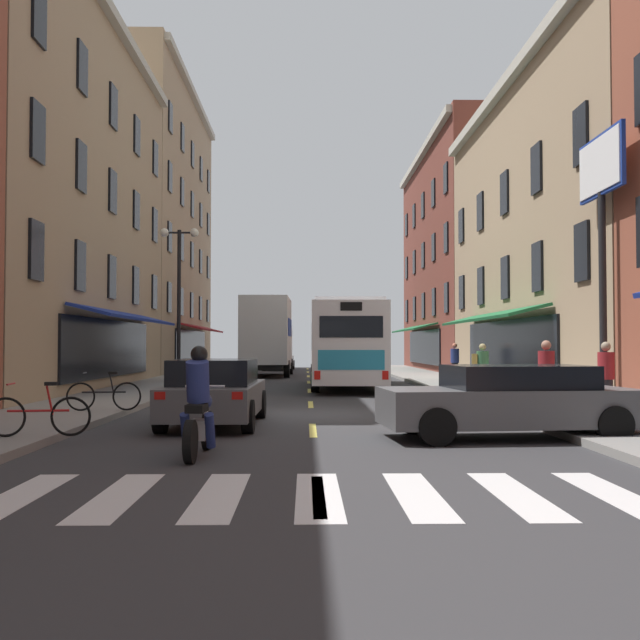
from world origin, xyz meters
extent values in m
cube|color=#333335|center=(0.00, 0.00, -0.05)|extent=(34.80, 80.00, 0.10)
cube|color=#DBCC4C|center=(0.00, -10.00, 0.00)|extent=(0.14, 2.40, 0.01)
cube|color=#DBCC4C|center=(0.00, -3.50, 0.00)|extent=(0.14, 2.40, 0.01)
cube|color=#DBCC4C|center=(0.00, 3.00, 0.00)|extent=(0.14, 2.40, 0.01)
cube|color=#DBCC4C|center=(0.00, 9.50, 0.00)|extent=(0.14, 2.40, 0.01)
cube|color=#DBCC4C|center=(0.00, 16.00, 0.00)|extent=(0.14, 2.40, 0.01)
cube|color=#DBCC4C|center=(0.00, 22.50, 0.00)|extent=(0.14, 2.40, 0.01)
cube|color=#DBCC4C|center=(0.00, 29.00, 0.00)|extent=(0.14, 2.40, 0.01)
cube|color=#DBCC4C|center=(0.00, 35.50, 0.00)|extent=(0.14, 2.40, 0.01)
cube|color=silver|center=(-3.30, -10.00, 0.00)|extent=(0.50, 2.80, 0.01)
cube|color=silver|center=(-2.20, -10.00, 0.00)|extent=(0.50, 2.80, 0.01)
cube|color=silver|center=(-1.10, -10.00, 0.00)|extent=(0.50, 2.80, 0.01)
cube|color=silver|center=(0.00, -10.00, 0.00)|extent=(0.50, 2.80, 0.01)
cube|color=silver|center=(1.10, -10.00, 0.00)|extent=(0.50, 2.80, 0.01)
cube|color=silver|center=(2.20, -10.00, 0.00)|extent=(0.50, 2.80, 0.01)
cube|color=silver|center=(3.30, -10.00, 0.00)|extent=(0.50, 2.80, 0.01)
cube|color=gray|center=(-5.90, 0.00, 0.07)|extent=(3.00, 80.00, 0.14)
cube|color=gray|center=(5.90, 0.00, 0.07)|extent=(3.00, 80.00, 0.14)
cube|color=#9E8466|center=(-11.40, 10.00, 7.09)|extent=(8.00, 19.90, 14.17)
cube|color=#B2AD9E|center=(-7.30, 10.00, 13.82)|extent=(0.44, 19.40, 0.40)
cube|color=black|center=(-7.36, 10.00, 1.55)|extent=(0.10, 12.00, 2.10)
cube|color=navy|center=(-6.65, 10.00, 2.75)|extent=(1.38, 11.20, 0.44)
cube|color=black|center=(-7.36, 2.00, 4.20)|extent=(0.10, 1.00, 1.60)
cube|color=black|center=(-7.36, 6.00, 4.20)|extent=(0.10, 1.00, 1.60)
cube|color=black|center=(-7.36, 10.00, 4.20)|extent=(0.10, 1.00, 1.60)
cube|color=black|center=(-7.36, 14.00, 4.20)|extent=(0.10, 1.00, 1.60)
cube|color=black|center=(-7.36, 18.00, 4.20)|extent=(0.10, 1.00, 1.60)
cube|color=black|center=(-7.36, 2.00, 7.40)|extent=(0.10, 1.00, 1.60)
cube|color=black|center=(-7.36, 6.00, 7.40)|extent=(0.10, 1.00, 1.60)
cube|color=black|center=(-7.36, 10.00, 7.40)|extent=(0.10, 1.00, 1.60)
cube|color=black|center=(-7.36, 14.00, 7.40)|extent=(0.10, 1.00, 1.60)
cube|color=black|center=(-7.36, 18.00, 7.40)|extent=(0.10, 1.00, 1.60)
cube|color=black|center=(-7.36, 2.00, 10.60)|extent=(0.10, 1.00, 1.60)
cube|color=black|center=(-7.36, 6.00, 10.60)|extent=(0.10, 1.00, 1.60)
cube|color=black|center=(-7.36, 10.00, 10.60)|extent=(0.10, 1.00, 1.60)
cube|color=black|center=(-7.36, 14.00, 10.60)|extent=(0.10, 1.00, 1.60)
cube|color=black|center=(-7.36, 18.00, 10.60)|extent=(0.10, 1.00, 1.60)
cube|color=#9E8466|center=(-11.40, 30.00, 8.94)|extent=(8.00, 19.90, 17.88)
cube|color=#B2AD9E|center=(-7.30, 30.00, 17.53)|extent=(0.44, 19.40, 0.40)
cube|color=black|center=(-7.36, 30.00, 1.55)|extent=(0.10, 12.00, 2.10)
cube|color=maroon|center=(-6.65, 30.00, 2.75)|extent=(1.38, 11.20, 0.44)
cube|color=black|center=(-7.36, 22.00, 4.20)|extent=(0.10, 1.00, 1.60)
cube|color=black|center=(-7.36, 26.00, 4.20)|extent=(0.10, 1.00, 1.60)
cube|color=black|center=(-7.36, 30.00, 4.20)|extent=(0.10, 1.00, 1.60)
cube|color=black|center=(-7.36, 34.00, 4.20)|extent=(0.10, 1.00, 1.60)
cube|color=black|center=(-7.36, 38.00, 4.20)|extent=(0.10, 1.00, 1.60)
cube|color=black|center=(-7.36, 22.00, 7.40)|extent=(0.10, 1.00, 1.60)
cube|color=black|center=(-7.36, 26.00, 7.40)|extent=(0.10, 1.00, 1.60)
cube|color=black|center=(-7.36, 30.00, 7.40)|extent=(0.10, 1.00, 1.60)
cube|color=black|center=(-7.36, 34.00, 7.40)|extent=(0.10, 1.00, 1.60)
cube|color=black|center=(-7.36, 38.00, 7.40)|extent=(0.10, 1.00, 1.60)
cube|color=black|center=(-7.36, 22.00, 10.60)|extent=(0.10, 1.00, 1.60)
cube|color=black|center=(-7.36, 26.00, 10.60)|extent=(0.10, 1.00, 1.60)
cube|color=black|center=(-7.36, 30.00, 10.60)|extent=(0.10, 1.00, 1.60)
cube|color=black|center=(-7.36, 34.00, 10.60)|extent=(0.10, 1.00, 1.60)
cube|color=black|center=(-7.36, 38.00, 10.60)|extent=(0.10, 1.00, 1.60)
cube|color=black|center=(-7.36, 22.00, 13.80)|extent=(0.10, 1.00, 1.60)
cube|color=black|center=(-7.36, 26.00, 13.80)|extent=(0.10, 1.00, 1.60)
cube|color=black|center=(-7.36, 30.00, 13.80)|extent=(0.10, 1.00, 1.60)
cube|color=black|center=(-7.36, 34.00, 13.80)|extent=(0.10, 1.00, 1.60)
cube|color=black|center=(-7.36, 38.00, 13.80)|extent=(0.10, 1.00, 1.60)
cube|color=#9E8466|center=(11.40, 10.00, 5.87)|extent=(8.00, 19.90, 11.74)
cube|color=#B2AD9E|center=(7.30, 10.00, 11.39)|extent=(0.44, 19.40, 0.40)
cube|color=black|center=(7.36, 10.00, 1.55)|extent=(0.10, 12.00, 2.10)
cube|color=#1E6638|center=(6.65, 10.00, 2.75)|extent=(1.38, 11.20, 0.44)
cube|color=black|center=(7.36, 2.00, 4.20)|extent=(0.10, 1.00, 1.60)
cube|color=black|center=(7.36, 6.00, 4.20)|extent=(0.10, 1.00, 1.60)
cube|color=black|center=(7.36, 10.00, 4.20)|extent=(0.10, 1.00, 1.60)
cube|color=black|center=(7.36, 14.00, 4.20)|extent=(0.10, 1.00, 1.60)
cube|color=black|center=(7.36, 18.00, 4.20)|extent=(0.10, 1.00, 1.60)
cube|color=black|center=(7.36, 2.00, 7.40)|extent=(0.10, 1.00, 1.60)
cube|color=black|center=(7.36, 6.00, 7.40)|extent=(0.10, 1.00, 1.60)
cube|color=black|center=(7.36, 10.00, 7.40)|extent=(0.10, 1.00, 1.60)
cube|color=black|center=(7.36, 14.00, 7.40)|extent=(0.10, 1.00, 1.60)
cube|color=black|center=(7.36, 18.00, 7.40)|extent=(0.10, 1.00, 1.60)
cube|color=brown|center=(11.40, 30.00, 7.11)|extent=(8.00, 19.90, 14.22)
cube|color=#B2AD9E|center=(7.30, 30.00, 13.87)|extent=(0.44, 19.40, 0.40)
cube|color=black|center=(7.36, 30.00, 1.55)|extent=(0.10, 12.00, 2.10)
cube|color=#1E6638|center=(6.65, 30.00, 2.75)|extent=(1.38, 11.20, 0.44)
cube|color=black|center=(7.36, 22.00, 4.20)|extent=(0.10, 1.00, 1.60)
cube|color=black|center=(7.36, 26.00, 4.20)|extent=(0.10, 1.00, 1.60)
cube|color=black|center=(7.36, 30.00, 4.20)|extent=(0.10, 1.00, 1.60)
cube|color=black|center=(7.36, 34.00, 4.20)|extent=(0.10, 1.00, 1.60)
cube|color=black|center=(7.36, 38.00, 4.20)|extent=(0.10, 1.00, 1.60)
cube|color=black|center=(7.36, 22.00, 7.40)|extent=(0.10, 1.00, 1.60)
cube|color=black|center=(7.36, 26.00, 7.40)|extent=(0.10, 1.00, 1.60)
cube|color=black|center=(7.36, 30.00, 7.40)|extent=(0.10, 1.00, 1.60)
cube|color=black|center=(7.36, 34.00, 7.40)|extent=(0.10, 1.00, 1.60)
cube|color=black|center=(7.36, 38.00, 7.40)|extent=(0.10, 1.00, 1.60)
cube|color=black|center=(7.36, 22.00, 10.60)|extent=(0.10, 1.00, 1.60)
cube|color=black|center=(7.36, 26.00, 10.60)|extent=(0.10, 1.00, 1.60)
cube|color=black|center=(7.36, 30.00, 10.60)|extent=(0.10, 1.00, 1.60)
cube|color=black|center=(7.36, 34.00, 10.60)|extent=(0.10, 1.00, 1.60)
cube|color=black|center=(7.36, 38.00, 10.60)|extent=(0.10, 1.00, 1.60)
cylinder|color=black|center=(7.05, -0.20, 2.76)|extent=(0.18, 0.18, 5.25)
cylinder|color=black|center=(7.05, -0.20, 0.26)|extent=(0.40, 0.40, 0.24)
cube|color=navy|center=(7.05, -0.20, 6.05)|extent=(0.10, 2.66, 1.49)
cube|color=white|center=(6.99, -0.20, 6.05)|extent=(0.04, 2.50, 1.33)
cube|color=white|center=(7.11, -0.20, 6.05)|extent=(0.04, 2.50, 1.33)
cube|color=silver|center=(1.43, 11.61, 1.75)|extent=(2.75, 11.08, 2.79)
cube|color=silver|center=(1.43, 11.61, 3.20)|extent=(2.53, 9.88, 0.16)
cube|color=black|center=(1.44, 11.91, 1.95)|extent=(2.75, 8.68, 0.96)
cube|color=#19723F|center=(1.43, 11.61, 0.60)|extent=(2.77, 10.68, 0.36)
cube|color=black|center=(1.53, 17.08, 1.95)|extent=(2.25, 0.16, 1.10)
cube|color=black|center=(1.33, 6.13, 2.26)|extent=(2.05, 0.16, 0.70)
cube|color=teal|center=(1.33, 6.12, 1.19)|extent=(2.15, 0.14, 0.64)
cube|color=black|center=(1.33, 6.12, 2.92)|extent=(0.70, 0.11, 0.28)
cube|color=red|center=(0.23, 6.13, 0.70)|extent=(0.20, 0.08, 0.28)
cube|color=red|center=(2.42, 6.09, 0.70)|extent=(0.20, 0.08, 0.28)
cylinder|color=black|center=(0.32, 15.15, 0.50)|extent=(0.32, 1.01, 1.00)
cylinder|color=black|center=(2.67, 15.10, 0.50)|extent=(0.32, 1.01, 1.00)
cylinder|color=black|center=(0.20, 8.61, 0.50)|extent=(0.32, 1.01, 1.00)
cylinder|color=black|center=(2.55, 8.57, 0.50)|extent=(0.32, 1.01, 1.00)
cube|color=white|center=(-2.11, 25.47, 1.55)|extent=(2.35, 2.55, 2.40)
cube|color=black|center=(-2.08, 26.68, 2.40)|extent=(2.00, 0.14, 0.80)
cube|color=silver|center=(-2.19, 21.55, 2.42)|extent=(2.51, 5.39, 3.44)
cube|color=navy|center=(-0.97, 21.53, 2.59)|extent=(0.13, 3.21, 0.90)
cube|color=black|center=(-2.17, 22.80, 0.55)|extent=(2.06, 7.48, 0.24)
cylinder|color=black|center=(-3.21, 25.30, 0.45)|extent=(0.30, 0.91, 0.90)
cylinder|color=black|center=(-1.01, 25.25, 0.45)|extent=(0.30, 0.91, 0.90)
cylinder|color=black|center=(-3.31, 20.78, 0.45)|extent=(0.30, 0.91, 0.90)
cylinder|color=black|center=(-1.11, 20.73, 0.45)|extent=(0.30, 0.91, 0.90)
cube|color=#515154|center=(-2.03, -2.51, 0.55)|extent=(1.83, 4.48, 0.62)
cube|color=black|center=(-2.03, -2.69, 1.10)|extent=(1.64, 2.43, 0.54)
cube|color=red|center=(-2.76, -4.70, 0.76)|extent=(0.20, 0.06, 0.14)
cube|color=red|center=(-1.37, -4.73, 0.76)|extent=(0.20, 0.06, 0.14)
cylinder|color=black|center=(-2.82, -0.97, 0.32)|extent=(0.23, 0.64, 0.64)
cylinder|color=black|center=(-1.17, -1.00, 0.32)|extent=(0.23, 0.64, 0.64)
cylinder|color=black|center=(-2.88, -4.02, 0.32)|extent=(0.23, 0.64, 0.64)
cylinder|color=black|center=(-1.23, -4.05, 0.32)|extent=(0.23, 0.64, 0.64)
cube|color=#515154|center=(3.47, -4.90, 0.57)|extent=(4.63, 2.28, 0.65)
cube|color=black|center=(3.65, -4.89, 1.09)|extent=(2.57, 1.93, 0.44)
cube|color=red|center=(5.61, -3.95, 0.79)|extent=(0.08, 0.20, 0.14)
cylinder|color=black|center=(2.02, -5.93, 0.32)|extent=(0.66, 0.28, 0.64)
cylinder|color=black|center=(1.86, -4.17, 0.32)|extent=(0.66, 0.28, 0.64)
cylinder|color=black|center=(5.09, -5.64, 0.32)|extent=(0.66, 0.28, 0.64)
cylinder|color=black|center=(4.92, -3.88, 0.32)|extent=(0.66, 0.28, 0.64)
cube|color=silver|center=(-1.93, 32.62, 0.59)|extent=(1.96, 4.45, 0.70)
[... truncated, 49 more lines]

